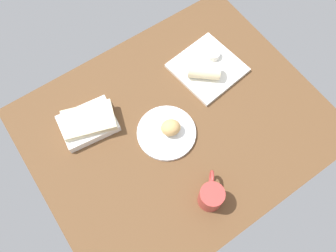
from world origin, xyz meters
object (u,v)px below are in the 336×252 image
object	(u,v)px
coffee_mug	(211,196)
round_plate	(166,133)
sauce_cup	(213,54)
book_stack	(88,122)
square_plate	(207,68)
scone_pastry	(171,128)
breakfast_wrap	(204,71)

from	to	relation	value
coffee_mug	round_plate	bearing A→B (deg)	86.57
sauce_cup	book_stack	bearing A→B (deg)	177.59
square_plate	book_stack	size ratio (longest dim) A/B	1.10
scone_pastry	book_stack	xyz separation A→B (cm)	(-23.80, 20.01, -1.64)
scone_pastry	coffee_mug	world-z (taller)	coffee_mug
square_plate	round_plate	bearing A→B (deg)	-154.84
round_plate	coffee_mug	size ratio (longest dim) A/B	1.90
coffee_mug	book_stack	bearing A→B (deg)	112.93
breakfast_wrap	book_stack	bearing A→B (deg)	121.84
scone_pastry	sauce_cup	distance (cm)	38.02
sauce_cup	breakfast_wrap	bearing A→B (deg)	-149.85
sauce_cup	book_stack	distance (cm)	57.52
round_plate	square_plate	bearing A→B (deg)	25.16
round_plate	book_stack	size ratio (longest dim) A/B	0.99
square_plate	book_stack	world-z (taller)	book_stack
round_plate	square_plate	world-z (taller)	square_plate
square_plate	book_stack	bearing A→B (deg)	174.31
round_plate	scone_pastry	bearing A→B (deg)	-18.13
round_plate	breakfast_wrap	size ratio (longest dim) A/B	1.77
square_plate	breakfast_wrap	distance (cm)	5.93
square_plate	coffee_mug	xyz separation A→B (cm)	(-32.09, -43.24, 4.17)
round_plate	sauce_cup	distance (cm)	39.22
round_plate	book_stack	bearing A→B (deg)	138.77
scone_pastry	square_plate	size ratio (longest dim) A/B	0.29
square_plate	coffee_mug	distance (cm)	54.01
round_plate	sauce_cup	world-z (taller)	sauce_cup
sauce_cup	coffee_mug	bearing A→B (deg)	-128.74
round_plate	breakfast_wrap	xyz separation A→B (cm)	(26.46, 12.00, 3.96)
breakfast_wrap	round_plate	bearing A→B (deg)	154.99
round_plate	square_plate	xyz separation A→B (cm)	(30.35, 14.26, 0.10)
coffee_mug	scone_pastry	bearing A→B (deg)	83.41
breakfast_wrap	scone_pastry	bearing A→B (deg)	157.25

